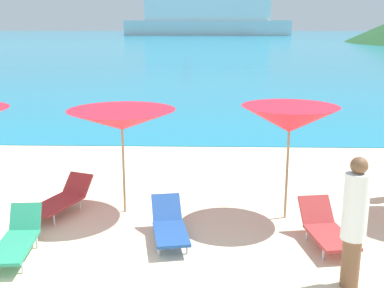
% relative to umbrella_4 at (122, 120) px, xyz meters
% --- Properties ---
extents(ground_plane, '(50.00, 100.00, 0.30)m').
position_rel_umbrella_4_xyz_m(ground_plane, '(-0.18, 6.46, -2.01)').
color(ground_plane, beige).
extents(ocean_water, '(650.00, 440.00, 0.02)m').
position_rel_umbrella_4_xyz_m(ocean_water, '(-0.18, 225.27, -1.85)').
color(ocean_water, teal).
rests_on(ocean_water, ground_plane).
extents(umbrella_4, '(2.25, 2.25, 2.06)m').
position_rel_umbrella_4_xyz_m(umbrella_4, '(0.00, 0.00, 0.00)').
color(umbrella_4, '#9E7F59').
rests_on(umbrella_4, ground_plane).
extents(umbrella_5, '(1.85, 1.85, 2.18)m').
position_rel_umbrella_4_xyz_m(umbrella_5, '(3.13, -0.21, 0.07)').
color(umbrella_5, '#9E7F59').
rests_on(umbrella_5, ground_plane).
extents(lounge_chair_1, '(0.78, 1.51, 0.62)m').
position_rel_umbrella_4_xyz_m(lounge_chair_1, '(0.98, -1.28, -1.57)').
color(lounge_chair_1, '#1E478C').
rests_on(lounge_chair_1, ground_plane).
extents(lounge_chair_2, '(0.79, 1.47, 0.65)m').
position_rel_umbrella_4_xyz_m(lounge_chair_2, '(3.62, -1.35, -1.56)').
color(lounge_chair_2, '#A53333').
rests_on(lounge_chair_2, ground_plane).
extents(lounge_chair_6, '(1.07, 1.61, 0.63)m').
position_rel_umbrella_4_xyz_m(lounge_chair_6, '(-1.22, -0.08, -1.57)').
color(lounge_chair_6, '#A53333').
rests_on(lounge_chair_6, ground_plane).
extents(lounge_chair_7, '(0.65, 1.48, 0.67)m').
position_rel_umbrella_4_xyz_m(lounge_chair_7, '(-1.40, -1.92, -1.56)').
color(lounge_chair_7, '#268C66').
rests_on(lounge_chair_7, ground_plane).
extents(beachgoer_3, '(0.34, 0.34, 1.90)m').
position_rel_umbrella_4_xyz_m(beachgoer_3, '(3.64, -2.67, -0.85)').
color(beachgoer_3, brown).
rests_on(beachgoer_3, ground_plane).
extents(cruise_ship, '(69.82, 9.69, 18.73)m').
position_rel_umbrella_4_xyz_m(cruise_ship, '(1.90, 196.79, 5.12)').
color(cruise_ship, silver).
rests_on(cruise_ship, ocean_water).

